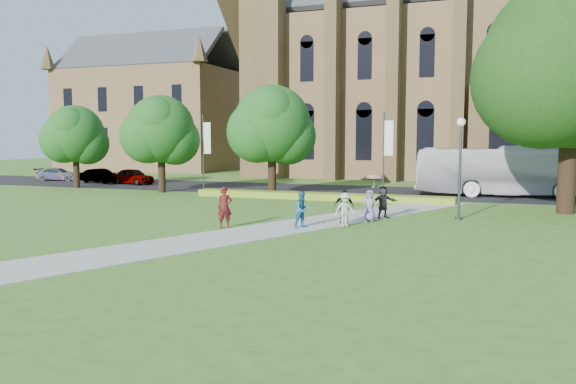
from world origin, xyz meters
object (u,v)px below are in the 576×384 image
at_px(car_0, 133,176).
at_px(car_1, 101,176).
at_px(pedestrian_0, 225,207).
at_px(streetlamp, 460,156).
at_px(large_tree, 572,62).
at_px(car_2, 58,174).
at_px(tour_coach, 507,171).

bearing_deg(car_0, car_1, 104.50).
relative_size(car_0, pedestrian_0, 2.22).
bearing_deg(streetlamp, pedestrian_0, -147.04).
bearing_deg(large_tree, pedestrian_0, -144.70).
relative_size(car_2, pedestrian_0, 2.23).
bearing_deg(tour_coach, car_2, 81.91).
relative_size(streetlamp, large_tree, 0.40).
bearing_deg(tour_coach, large_tree, -168.18).
bearing_deg(car_0, pedestrian_0, -122.27).
bearing_deg(car_1, tour_coach, -82.00).
bearing_deg(car_1, streetlamp, -104.04).
relative_size(car_0, car_1, 1.05).
bearing_deg(car_1, large_tree, -94.88).
bearing_deg(tour_coach, streetlamp, 162.29).
relative_size(large_tree, car_0, 3.12).
xyz_separation_m(large_tree, pedestrian_0, (-15.66, -11.09, -7.37)).
height_order(large_tree, car_1, large_tree).
bearing_deg(car_0, streetlamp, -100.36).
bearing_deg(streetlamp, large_tree, 39.29).
xyz_separation_m(tour_coach, pedestrian_0, (-12.81, -19.78, -0.84)).
xyz_separation_m(streetlamp, large_tree, (5.50, 4.50, 5.07)).
distance_m(car_0, car_1, 3.54).
height_order(large_tree, tour_coach, large_tree).
bearing_deg(tour_coach, pedestrian_0, 140.70).
distance_m(large_tree, pedestrian_0, 20.56).
distance_m(large_tree, car_0, 36.42).
bearing_deg(tour_coach, car_0, 83.82).
distance_m(tour_coach, car_0, 31.73).
height_order(car_0, car_2, car_0).
distance_m(tour_coach, car_1, 35.27).
height_order(streetlamp, pedestrian_0, streetlamp).
relative_size(car_1, pedestrian_0, 2.13).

